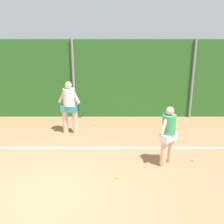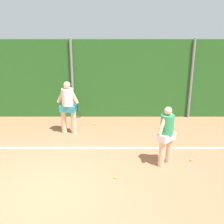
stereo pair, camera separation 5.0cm
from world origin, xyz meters
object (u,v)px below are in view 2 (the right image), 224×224
at_px(player_foreground_near, 167,133).
at_px(tennis_ball_1, 160,128).
at_px(player_midcourt, 68,105).
at_px(tennis_ball_4, 95,123).
at_px(tennis_ball_3, 116,177).
at_px(tennis_ball_5, 192,160).

relative_size(player_foreground_near, tennis_ball_1, 25.90).
bearing_deg(player_midcourt, tennis_ball_4, 53.69).
height_order(tennis_ball_1, tennis_ball_4, same).
height_order(tennis_ball_3, tennis_ball_5, same).
bearing_deg(tennis_ball_3, player_midcourt, 118.50).
relative_size(player_midcourt, tennis_ball_5, 28.19).
distance_m(player_foreground_near, tennis_ball_4, 3.81).
xyz_separation_m(player_foreground_near, tennis_ball_1, (0.26, 2.53, -0.93)).
distance_m(player_midcourt, tennis_ball_5, 4.44).
relative_size(player_foreground_near, player_midcourt, 0.92).
bearing_deg(player_foreground_near, player_midcourt, -79.15).
bearing_deg(tennis_ball_3, tennis_ball_4, 101.45).
xyz_separation_m(player_foreground_near, tennis_ball_5, (0.80, 0.17, -0.93)).
height_order(player_foreground_near, tennis_ball_5, player_foreground_near).
height_order(player_midcourt, tennis_ball_1, player_midcourt).
bearing_deg(tennis_ball_3, player_foreground_near, 27.77).
distance_m(player_midcourt, tennis_ball_3, 3.50).
distance_m(tennis_ball_1, tennis_ball_4, 2.47).
height_order(player_foreground_near, tennis_ball_3, player_foreground_near).
distance_m(player_midcourt, tennis_ball_4, 1.54).
distance_m(player_foreground_near, tennis_ball_5, 1.24).
height_order(player_foreground_near, player_midcourt, player_midcourt).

